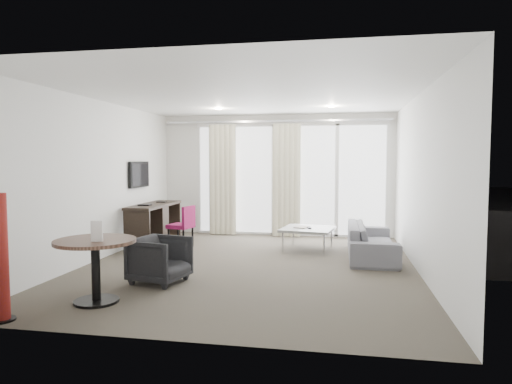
% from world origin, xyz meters
% --- Properties ---
extents(floor, '(5.00, 6.00, 0.00)m').
position_xyz_m(floor, '(0.00, 0.00, 0.00)').
color(floor, '#484237').
rests_on(floor, ground).
extents(ceiling, '(5.00, 6.00, 0.00)m').
position_xyz_m(ceiling, '(0.00, 0.00, 2.60)').
color(ceiling, white).
rests_on(ceiling, ground).
extents(wall_left, '(0.00, 6.00, 2.60)m').
position_xyz_m(wall_left, '(-2.50, 0.00, 1.30)').
color(wall_left, silver).
rests_on(wall_left, ground).
extents(wall_right, '(0.00, 6.00, 2.60)m').
position_xyz_m(wall_right, '(2.50, 0.00, 1.30)').
color(wall_right, silver).
rests_on(wall_right, ground).
extents(wall_front, '(5.00, 0.00, 2.60)m').
position_xyz_m(wall_front, '(0.00, -3.00, 1.30)').
color(wall_front, silver).
rests_on(wall_front, ground).
extents(window_panel, '(4.00, 0.02, 2.38)m').
position_xyz_m(window_panel, '(0.30, 2.98, 1.20)').
color(window_panel, white).
rests_on(window_panel, ground).
extents(window_frame, '(4.10, 0.06, 2.44)m').
position_xyz_m(window_frame, '(0.30, 2.97, 1.20)').
color(window_frame, white).
rests_on(window_frame, ground).
extents(curtain_left, '(0.60, 0.20, 2.38)m').
position_xyz_m(curtain_left, '(-1.15, 2.82, 1.20)').
color(curtain_left, beige).
rests_on(curtain_left, ground).
extents(curtain_right, '(0.60, 0.20, 2.38)m').
position_xyz_m(curtain_right, '(0.25, 2.82, 1.20)').
color(curtain_right, beige).
rests_on(curtain_right, ground).
extents(curtain_track, '(4.80, 0.04, 0.04)m').
position_xyz_m(curtain_track, '(0.00, 2.82, 2.45)').
color(curtain_track, '#B2B2B7').
rests_on(curtain_track, ceiling).
extents(downlight_a, '(0.12, 0.12, 0.02)m').
position_xyz_m(downlight_a, '(-0.90, 1.60, 2.59)').
color(downlight_a, '#FFE0B2').
rests_on(downlight_a, ceiling).
extents(downlight_b, '(0.12, 0.12, 0.02)m').
position_xyz_m(downlight_b, '(1.20, 1.60, 2.59)').
color(downlight_b, '#FFE0B2').
rests_on(downlight_b, ceiling).
extents(desk, '(0.52, 1.65, 0.78)m').
position_xyz_m(desk, '(-2.18, 1.51, 0.39)').
color(desk, black).
rests_on(desk, floor).
extents(tv, '(0.05, 0.80, 0.50)m').
position_xyz_m(tv, '(-2.46, 1.45, 1.35)').
color(tv, black).
rests_on(tv, wall_left).
extents(desk_chair, '(0.50, 0.48, 0.78)m').
position_xyz_m(desk_chair, '(-1.55, 1.24, 0.39)').
color(desk_chair, maroon).
rests_on(desk_chair, floor).
extents(round_table, '(1.02, 1.02, 0.73)m').
position_xyz_m(round_table, '(-1.36, -2.09, 0.36)').
color(round_table, '#412A1F').
rests_on(round_table, floor).
extents(menu_card, '(0.13, 0.05, 0.23)m').
position_xyz_m(menu_card, '(-1.27, -2.21, 0.72)').
color(menu_card, white).
rests_on(menu_card, round_table).
extents(red_lamp, '(0.33, 0.33, 1.30)m').
position_xyz_m(red_lamp, '(-1.99, -2.82, 0.65)').
color(red_lamp, maroon).
rests_on(red_lamp, floor).
extents(tub_armchair, '(0.80, 0.78, 0.61)m').
position_xyz_m(tub_armchair, '(-0.98, -1.15, 0.31)').
color(tub_armchair, black).
rests_on(tub_armchair, floor).
extents(coffee_table, '(1.02, 1.02, 0.40)m').
position_xyz_m(coffee_table, '(0.80, 1.44, 0.20)').
color(coffee_table, gray).
rests_on(coffee_table, floor).
extents(remote, '(0.08, 0.15, 0.02)m').
position_xyz_m(remote, '(0.83, 1.39, 0.36)').
color(remote, black).
rests_on(remote, coffee_table).
extents(magazine, '(0.27, 0.31, 0.01)m').
position_xyz_m(magazine, '(0.69, 1.47, 0.36)').
color(magazine, gray).
rests_on(magazine, coffee_table).
extents(sofa, '(0.75, 1.93, 0.56)m').
position_xyz_m(sofa, '(1.90, 0.99, 0.28)').
color(sofa, slate).
rests_on(sofa, floor).
extents(terrace_slab, '(5.60, 3.00, 0.12)m').
position_xyz_m(terrace_slab, '(0.30, 4.50, -0.06)').
color(terrace_slab, '#4D4D50').
rests_on(terrace_slab, ground).
extents(rattan_chair_a, '(0.78, 0.78, 0.88)m').
position_xyz_m(rattan_chair_a, '(0.87, 4.73, 0.44)').
color(rattan_chair_a, brown).
rests_on(rattan_chair_a, terrace_slab).
extents(rattan_chair_b, '(0.62, 0.62, 0.75)m').
position_xyz_m(rattan_chair_b, '(1.62, 5.05, 0.38)').
color(rattan_chair_b, brown).
rests_on(rattan_chair_b, terrace_slab).
extents(rattan_table, '(0.68, 0.68, 0.56)m').
position_xyz_m(rattan_table, '(1.18, 4.25, 0.28)').
color(rattan_table, brown).
rests_on(rattan_table, terrace_slab).
extents(balustrade, '(5.50, 0.06, 1.05)m').
position_xyz_m(balustrade, '(0.30, 5.95, 0.50)').
color(balustrade, '#B2B2B7').
rests_on(balustrade, terrace_slab).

